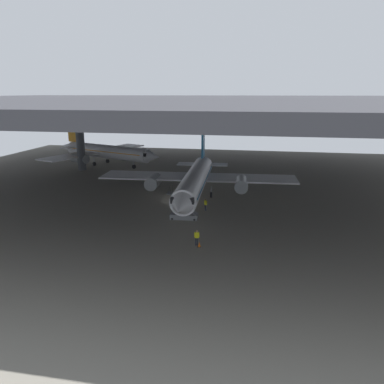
{
  "coord_description": "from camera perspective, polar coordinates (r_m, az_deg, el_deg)",
  "views": [
    {
      "loc": [
        11.97,
        -55.37,
        16.1
      ],
      "look_at": [
        2.07,
        -3.59,
        2.4
      ],
      "focal_mm": 35.98,
      "sensor_mm": 36.0,
      "label": 1
    }
  ],
  "objects": [
    {
      "name": "airplane_main",
      "position": [
        58.35,
        0.53,
        1.84
      ],
      "size": [
        31.34,
        32.46,
        10.34
      ],
      "color": "white",
      "rests_on": "ground_plane"
    },
    {
      "name": "boarding_stairs",
      "position": [
        50.42,
        -1.26,
        -3.2
      ],
      "size": [
        4.04,
        1.71,
        4.42
      ],
      "color": "slate",
      "rests_on": "ground_plane"
    },
    {
      "name": "traffic_cone_orange",
      "position": [
        41.61,
        1.08,
        -7.76
      ],
      "size": [
        0.36,
        0.36,
        0.6
      ],
      "color": "black",
      "rests_on": "ground_plane"
    },
    {
      "name": "ground_plane",
      "position": [
        58.9,
        -1.33,
        -1.3
      ],
      "size": [
        110.0,
        110.0,
        0.0
      ],
      "primitive_type": "plane",
      "color": "gray"
    },
    {
      "name": "crew_worker_near_nose",
      "position": [
        41.69,
        0.72,
        -6.64
      ],
      "size": [
        0.54,
        0.29,
        1.77
      ],
      "color": "#232838",
      "rests_on": "ground_plane"
    },
    {
      "name": "crew_worker_by_stairs",
      "position": [
        53.69,
        2.02,
        -1.78
      ],
      "size": [
        0.44,
        0.4,
        1.73
      ],
      "color": "#232838",
      "rests_on": "ground_plane"
    },
    {
      "name": "airplane_distant",
      "position": [
        89.53,
        -12.7,
        5.87
      ],
      "size": [
        28.71,
        28.59,
        9.62
      ],
      "color": "white",
      "rests_on": "ground_plane"
    },
    {
      "name": "hangar_structure",
      "position": [
        70.18,
        0.96,
        13.29
      ],
      "size": [
        121.0,
        99.0,
        15.17
      ],
      "color": "#4C4F54",
      "rests_on": "ground_plane"
    }
  ]
}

